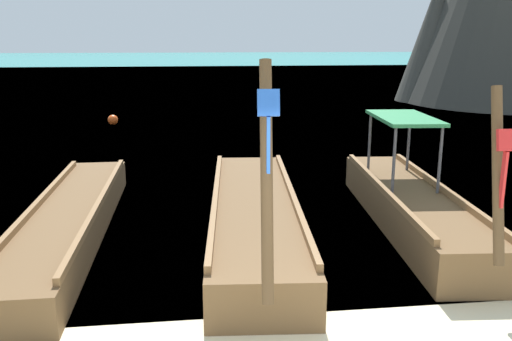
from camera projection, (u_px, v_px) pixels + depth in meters
sea_water at (197, 65)px, 64.00m from camera, size 120.00×120.00×0.00m
longtail_boat_violet_ribbon at (69, 221)px, 8.50m from camera, size 1.04×6.75×2.59m
longtail_boat_blue_ribbon at (254, 216)px, 8.62m from camera, size 1.80×6.66×2.90m
longtail_boat_red_ribbon at (411, 205)px, 9.00m from camera, size 1.51×5.79×2.58m
mooring_buoy_near at (113, 120)px, 19.64m from camera, size 0.37×0.37×0.37m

